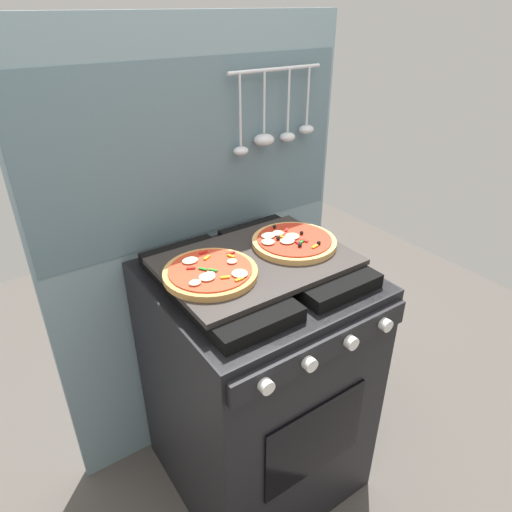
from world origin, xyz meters
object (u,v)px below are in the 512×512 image
(baking_tray, at_px, (256,261))
(pizza_left, at_px, (211,272))
(stove, at_px, (256,379))
(pizza_right, at_px, (293,242))

(baking_tray, xyz_separation_m, pizza_left, (-0.15, -0.01, 0.02))
(pizza_left, bearing_deg, stove, 2.17)
(stove, xyz_separation_m, baking_tray, (0.00, 0.00, 0.46))
(baking_tray, xyz_separation_m, pizza_right, (0.14, 0.01, 0.02))
(pizza_right, bearing_deg, pizza_left, -177.14)
(baking_tray, height_order, pizza_right, pizza_right)
(stove, bearing_deg, pizza_right, 3.59)
(baking_tray, height_order, pizza_left, pizza_left)
(stove, bearing_deg, baking_tray, 90.00)
(pizza_right, bearing_deg, baking_tray, -177.06)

